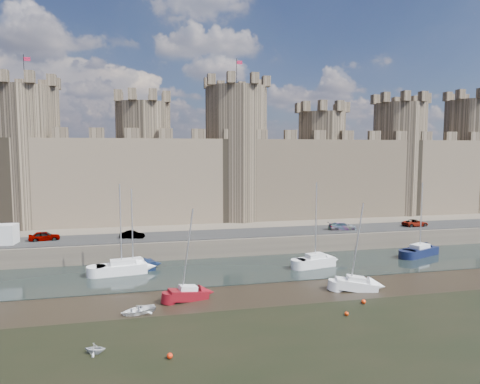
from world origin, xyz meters
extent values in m
plane|color=black|center=(0.00, 0.00, 0.00)|extent=(160.00, 160.00, 0.00)
cube|color=black|center=(0.00, 24.00, 0.04)|extent=(160.00, 12.00, 0.08)
cube|color=#4C443A|center=(0.00, 60.00, 1.25)|extent=(160.00, 60.00, 2.50)
cube|color=black|center=(0.00, 34.00, 2.55)|extent=(160.00, 7.00, 0.10)
cube|color=#42382B|center=(0.00, 48.00, 9.50)|extent=(100.00, 9.00, 14.00)
cylinder|color=#42382B|center=(-32.00, 48.00, 13.50)|extent=(10.00, 10.00, 22.00)
cylinder|color=black|center=(-32.00, 48.00, 27.00)|extent=(0.10, 0.10, 5.00)
cube|color=#AA1639|center=(-31.50, 48.00, 28.80)|extent=(1.00, 0.03, 0.60)
cylinder|color=#42382B|center=(-14.00, 48.00, 12.50)|extent=(9.00, 9.00, 20.00)
cylinder|color=#42382B|center=(2.00, 48.00, 14.00)|extent=(11.00, 11.00, 23.00)
cylinder|color=black|center=(2.00, 48.00, 28.00)|extent=(0.10, 0.10, 5.00)
cube|color=#AA1639|center=(2.50, 48.00, 29.80)|extent=(1.00, 0.03, 0.60)
cylinder|color=#42382B|center=(18.00, 48.00, 12.00)|extent=(9.00, 9.00, 19.00)
cylinder|color=#42382B|center=(34.00, 48.00, 13.00)|extent=(10.00, 10.00, 21.00)
cylinder|color=#42382B|center=(50.00, 48.00, 13.50)|extent=(10.00, 10.00, 22.00)
imported|color=gray|center=(-27.22, 34.65, 3.16)|extent=(4.04, 2.04, 1.32)
imported|color=gray|center=(-15.81, 33.65, 3.04)|extent=(3.46, 1.88, 1.08)
imported|color=gray|center=(15.22, 33.15, 3.11)|extent=(4.38, 2.19, 1.22)
imported|color=gray|center=(27.90, 33.41, 3.07)|extent=(4.25, 2.22, 1.14)
cube|color=white|center=(-16.85, 25.07, 0.66)|extent=(5.92, 2.94, 1.16)
cube|color=silver|center=(-16.85, 25.07, 1.50)|extent=(2.70, 1.87, 0.53)
cylinder|color=silver|center=(-16.85, 25.07, 5.96)|extent=(0.14, 0.14, 9.45)
cube|color=black|center=(-15.57, 25.75, 0.62)|extent=(5.32, 3.29, 1.09)
cube|color=silver|center=(-15.57, 25.75, 1.41)|extent=(2.51, 1.94, 0.49)
cylinder|color=silver|center=(-15.57, 25.75, 5.60)|extent=(0.14, 0.14, 8.88)
cube|color=silver|center=(6.57, 22.94, 0.65)|extent=(5.17, 2.83, 1.15)
cube|color=silver|center=(6.57, 22.94, 1.49)|extent=(2.39, 1.73, 0.52)
cylinder|color=silver|center=(6.57, 22.94, 5.93)|extent=(0.14, 0.14, 9.40)
cube|color=black|center=(22.91, 25.12, 0.63)|extent=(6.18, 4.23, 1.10)
cube|color=silver|center=(22.91, 25.12, 1.43)|extent=(2.96, 2.41, 0.50)
cylinder|color=silver|center=(22.91, 25.12, 5.68)|extent=(0.14, 0.14, 9.00)
cube|color=maroon|center=(-10.13, 14.62, 0.49)|extent=(4.09, 2.36, 0.98)
cube|color=silver|center=(-10.13, 14.62, 1.20)|extent=(1.91, 1.42, 0.44)
cylinder|color=silver|center=(-10.13, 14.62, 4.98)|extent=(0.14, 0.14, 8.00)
cube|color=white|center=(7.27, 13.73, 0.50)|extent=(4.52, 2.61, 1.00)
cube|color=silver|center=(7.27, 13.73, 1.22)|extent=(2.11, 1.57, 0.45)
cylinder|color=silver|center=(7.27, 13.73, 5.08)|extent=(0.14, 0.14, 8.16)
imported|color=silver|center=(-17.75, 4.90, 0.40)|extent=(1.85, 1.72, 0.80)
imported|color=white|center=(-14.85, 12.00, 0.32)|extent=(3.38, 2.68, 0.63)
sphere|color=red|center=(-12.60, 3.00, 0.21)|extent=(0.42, 0.42, 0.42)
sphere|color=#FF360B|center=(6.01, 9.88, 0.21)|extent=(0.42, 0.42, 0.42)
sphere|color=red|center=(3.07, 7.50, 0.19)|extent=(0.38, 0.38, 0.38)
camera|label=1|loc=(-14.12, -25.94, 14.39)|focal=32.00mm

